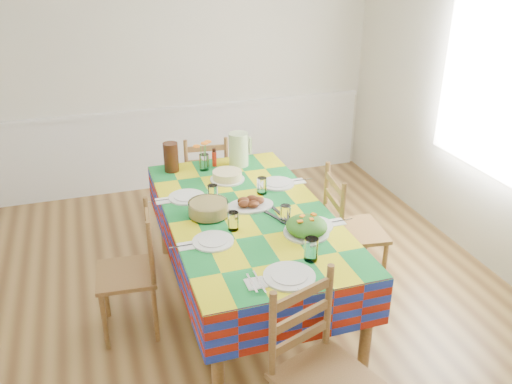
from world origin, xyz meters
TOP-DOWN VIEW (x-y plane):
  - room at (0.00, 0.00)m, footprint 4.58×5.08m
  - wainscot at (0.00, 2.48)m, footprint 4.41×0.06m
  - window_right at (2.23, 0.30)m, footprint 0.00×1.40m
  - dining_table at (0.12, 0.08)m, footprint 1.13×2.10m
  - setting_near_head at (0.17, -0.73)m, footprint 0.50×0.33m
  - setting_left_near at (-0.16, -0.22)m, footprint 0.49×0.29m
  - setting_left_far at (-0.19, 0.39)m, footprint 0.50×0.30m
  - setting_right_near at (0.43, -0.22)m, footprint 0.49×0.28m
  - setting_right_far at (0.43, 0.41)m, footprint 0.51×0.29m
  - meat_platter at (0.16, 0.15)m, footprint 0.34×0.24m
  - salad_platter at (0.40, -0.34)m, footprint 0.31×0.31m
  - pasta_bowl at (-0.16, 0.11)m, footprint 0.28×0.28m
  - cake at (0.13, 0.65)m, footprint 0.28×0.28m
  - serving_utensils at (0.30, -0.04)m, footprint 0.17×0.37m
  - flower_vase at (-0.00, 0.92)m, footprint 0.16×0.14m
  - hot_sauce at (0.10, 0.97)m, footprint 0.04×0.04m
  - green_pitcher at (0.30, 0.93)m, footprint 0.17×0.17m
  - tea_pitcher at (-0.26, 0.98)m, footprint 0.12×0.12m
  - name_card at (0.15, -0.93)m, footprint 0.09×0.03m
  - chair_near at (0.10, -1.25)m, footprint 0.58×0.57m
  - chair_far at (0.11, 1.41)m, footprint 0.47×0.45m
  - chair_left at (-0.72, 0.08)m, footprint 0.44×0.45m
  - chair_right at (0.96, 0.09)m, footprint 0.48×0.50m

SIDE VIEW (x-z plane):
  - chair_left at x=-0.72m, z-range -0.01..0.95m
  - chair_far at x=0.11m, z-range -0.01..0.95m
  - wainscot at x=0.00m, z-range 0.03..0.95m
  - chair_right at x=0.96m, z-range -0.01..1.01m
  - chair_near at x=0.10m, z-range -0.01..1.03m
  - dining_table at x=0.12m, z-range 0.32..1.14m
  - serving_utensils at x=0.30m, z-range 0.82..0.83m
  - name_card at x=0.15m, z-range 0.82..0.84m
  - meat_platter at x=0.16m, z-range 0.81..0.88m
  - setting_right_near at x=0.43m, z-range 0.78..0.91m
  - setting_left_near at x=-0.16m, z-range 0.78..0.91m
  - setting_right_far at x=0.43m, z-range 0.78..0.91m
  - setting_left_far at x=-0.19m, z-range 0.78..0.91m
  - setting_near_head at x=0.17m, z-range 0.78..0.92m
  - cake at x=0.13m, z-range 0.82..0.89m
  - salad_platter at x=0.40m, z-range 0.80..0.93m
  - pasta_bowl at x=-0.16m, z-range 0.82..0.92m
  - hot_sauce at x=0.10m, z-range 0.82..0.98m
  - flower_vase at x=0.00m, z-range 0.80..1.06m
  - tea_pitcher at x=-0.26m, z-range 0.82..1.06m
  - green_pitcher at x=0.30m, z-range 0.82..1.10m
  - room at x=0.00m, z-range -0.04..2.74m
  - window_right at x=2.23m, z-range 0.80..2.20m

